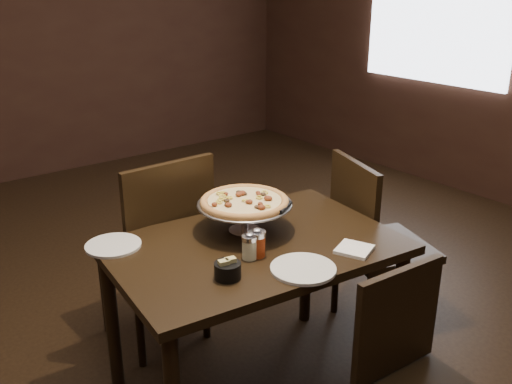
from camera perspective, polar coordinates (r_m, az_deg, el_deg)
room at (r=2.29m, az=-0.60°, el=11.72°), size 6.04×7.04×2.84m
dining_table at (r=2.40m, az=-0.20°, el=-7.19°), size 1.25×0.91×0.73m
pizza_stand at (r=2.41m, az=-1.16°, el=-0.99°), size 0.41×0.41×0.17m
parmesan_shaker at (r=2.22m, az=-0.65°, el=-5.45°), size 0.06×0.06×0.11m
pepper_flake_shaker at (r=2.23m, az=0.11°, el=-5.11°), size 0.07×0.07×0.12m
packet_caddy at (r=2.09m, az=-2.86°, el=-7.78°), size 0.10×0.10×0.08m
napkin_stack at (r=2.33m, az=9.80°, el=-5.67°), size 0.17×0.17×0.01m
plate_left at (r=2.40m, az=-14.09°, el=-5.19°), size 0.23×0.23×0.01m
plate_near at (r=2.16m, az=4.74°, el=-7.66°), size 0.25×0.25×0.01m
serving_spatula at (r=2.36m, az=2.96°, el=-1.63°), size 0.16×0.16×0.02m
chair_far at (r=2.81m, az=-9.70°, el=-5.27°), size 0.47×0.47×1.00m
chair_near at (r=2.15m, az=15.77°, el=-17.54°), size 0.42×0.42×0.84m
chair_side at (r=2.96m, az=11.58°, el=-4.62°), size 0.56×0.56×0.94m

